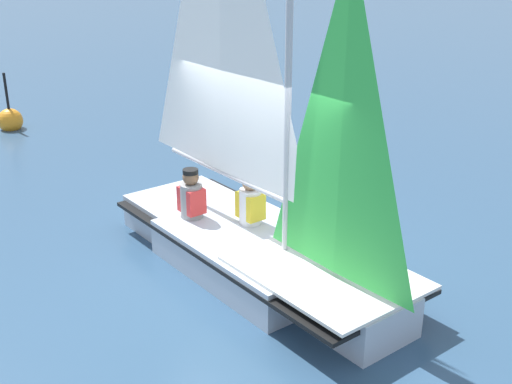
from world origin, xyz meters
The scene contains 5 objects.
ground_plane centered at (0.00, 0.00, 0.00)m, with size 260.00×260.00×0.00m, color #2D4C6B.
sailboat_main centered at (-0.05, -0.04, 0.78)m, with size 4.59×4.06×5.73m.
sailor_helm centered at (-0.40, -0.07, 0.62)m, with size 0.43×0.42×1.16m.
sailor_crew centered at (-0.61, -0.87, 0.63)m, with size 0.43×0.42×1.16m.
buoy_marker centered at (-6.76, -5.52, 0.21)m, with size 0.55×0.55×1.36m.
Camera 1 is at (7.42, -0.07, 3.99)m, focal length 45.00 mm.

